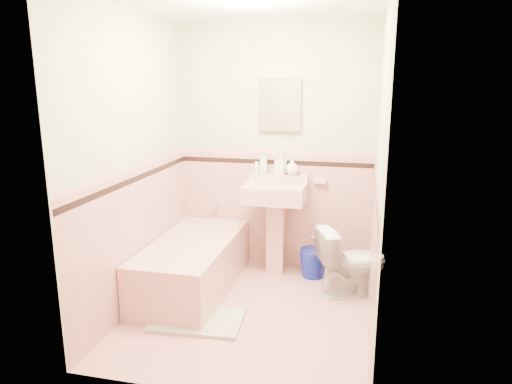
% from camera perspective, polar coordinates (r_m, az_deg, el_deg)
% --- Properties ---
extents(floor, '(2.20, 2.20, 0.00)m').
position_cam_1_polar(floor, '(4.09, -0.83, -14.59)').
color(floor, '#D5958B').
rests_on(floor, ground).
extents(ceiling, '(2.20, 2.20, 0.00)m').
position_cam_1_polar(ceiling, '(3.66, -0.97, 22.56)').
color(ceiling, white).
rests_on(ceiling, ground).
extents(wall_back, '(2.50, 0.00, 2.50)m').
position_cam_1_polar(wall_back, '(4.73, 2.37, 5.27)').
color(wall_back, '#F7E5C9').
rests_on(wall_back, ground).
extents(wall_front, '(2.50, 0.00, 2.50)m').
position_cam_1_polar(wall_front, '(2.64, -6.72, -1.32)').
color(wall_front, '#F7E5C9').
rests_on(wall_front, ground).
extents(wall_left, '(0.00, 2.50, 2.50)m').
position_cam_1_polar(wall_left, '(4.03, -14.85, 3.41)').
color(wall_left, '#F7E5C9').
rests_on(wall_left, ground).
extents(wall_right, '(0.00, 2.50, 2.50)m').
position_cam_1_polar(wall_right, '(3.56, 14.90, 2.15)').
color(wall_right, '#F7E5C9').
rests_on(wall_right, ground).
extents(wainscot_back, '(2.00, 0.00, 2.00)m').
position_cam_1_polar(wainscot_back, '(4.85, 2.27, -2.36)').
color(wainscot_back, '#D79A90').
rests_on(wainscot_back, ground).
extents(wainscot_front, '(2.00, 0.00, 2.00)m').
position_cam_1_polar(wainscot_front, '(2.89, -6.28, -13.85)').
color(wainscot_front, '#D79A90').
rests_on(wainscot_front, ground).
extents(wainscot_left, '(0.00, 2.20, 2.20)m').
position_cam_1_polar(wainscot_left, '(4.18, -14.17, -5.39)').
color(wainscot_left, '#D79A90').
rests_on(wainscot_left, ground).
extents(wainscot_right, '(0.00, 2.20, 2.20)m').
position_cam_1_polar(wainscot_right, '(3.74, 14.12, -7.65)').
color(wainscot_right, '#D79A90').
rests_on(wainscot_right, ground).
extents(accent_back, '(2.00, 0.00, 2.00)m').
position_cam_1_polar(accent_back, '(4.73, 2.31, 3.68)').
color(accent_back, black).
rests_on(accent_back, ground).
extents(accent_front, '(2.00, 0.00, 2.00)m').
position_cam_1_polar(accent_front, '(2.69, -6.52, -3.90)').
color(accent_front, black).
rests_on(accent_front, ground).
extents(accent_left, '(0.00, 2.20, 2.20)m').
position_cam_1_polar(accent_left, '(4.04, -14.51, 1.59)').
color(accent_left, black).
rests_on(accent_left, ground).
extents(accent_right, '(0.00, 2.20, 2.20)m').
position_cam_1_polar(accent_right, '(3.59, 14.49, 0.13)').
color(accent_right, black).
rests_on(accent_right, ground).
extents(cap_back, '(2.00, 0.00, 2.00)m').
position_cam_1_polar(cap_back, '(4.72, 2.32, 4.88)').
color(cap_back, '#D58D88').
rests_on(cap_back, ground).
extents(cap_front, '(2.00, 0.00, 2.00)m').
position_cam_1_polar(cap_front, '(2.67, -6.57, -1.85)').
color(cap_front, '#D58D88').
rests_on(cap_front, ground).
extents(cap_left, '(0.00, 2.20, 2.20)m').
position_cam_1_polar(cap_left, '(4.03, -14.59, 2.99)').
color(cap_left, '#D58D88').
rests_on(cap_left, ground).
extents(cap_right, '(0.00, 2.20, 2.20)m').
position_cam_1_polar(cap_right, '(3.57, 14.59, 1.70)').
color(cap_right, '#D58D88').
rests_on(cap_right, ground).
extents(bathtub, '(0.70, 1.50, 0.45)m').
position_cam_1_polar(bathtub, '(4.45, -7.78, -9.08)').
color(bathtub, '#CF988F').
rests_on(bathtub, floor).
extents(tub_faucet, '(0.04, 0.12, 0.04)m').
position_cam_1_polar(tub_faucet, '(4.96, -4.97, -1.69)').
color(tub_faucet, silver).
rests_on(tub_faucet, wall_back).
extents(sink, '(0.60, 0.49, 0.94)m').
position_cam_1_polar(sink, '(4.67, 2.32, -4.67)').
color(sink, '#CF988F').
rests_on(sink, floor).
extents(sink_faucet, '(0.02, 0.02, 0.10)m').
position_cam_1_polar(sink_faucet, '(4.68, 2.70, 1.44)').
color(sink_faucet, silver).
rests_on(sink_faucet, sink).
extents(medicine_cabinet, '(0.41, 0.04, 0.51)m').
position_cam_1_polar(medicine_cabinet, '(4.65, 2.97, 10.70)').
color(medicine_cabinet, white).
rests_on(medicine_cabinet, wall_back).
extents(soap_dish, '(0.12, 0.07, 0.04)m').
position_cam_1_polar(soap_dish, '(4.68, 7.90, 1.33)').
color(soap_dish, '#CF988F').
rests_on(soap_dish, wall_back).
extents(soap_bottle_left, '(0.11, 0.11, 0.23)m').
position_cam_1_polar(soap_bottle_left, '(4.71, 0.93, 3.64)').
color(soap_bottle_left, '#B2B2B2').
rests_on(soap_bottle_left, sink).
extents(soap_bottle_mid, '(0.12, 0.12, 0.21)m').
position_cam_1_polar(soap_bottle_mid, '(4.68, 3.05, 3.48)').
color(soap_bottle_mid, '#B2B2B2').
rests_on(soap_bottle_mid, sink).
extents(soap_bottle_right, '(0.16, 0.16, 0.17)m').
position_cam_1_polar(soap_bottle_right, '(4.67, 4.48, 3.15)').
color(soap_bottle_right, '#B2B2B2').
rests_on(soap_bottle_right, sink).
extents(tube, '(0.04, 0.04, 0.12)m').
position_cam_1_polar(tube, '(4.74, 0.08, 3.04)').
color(tube, white).
rests_on(tube, sink).
extents(toilet, '(0.71, 0.57, 0.64)m').
position_cam_1_polar(toilet, '(4.37, 11.70, -8.36)').
color(toilet, white).
rests_on(toilet, floor).
extents(bucket, '(0.29, 0.29, 0.28)m').
position_cam_1_polar(bucket, '(4.75, 7.04, -8.68)').
color(bucket, navy).
rests_on(bucket, floor).
extents(bath_mat, '(0.77, 0.54, 0.03)m').
position_cam_1_polar(bath_mat, '(3.97, -7.22, -15.34)').
color(bath_mat, gray).
rests_on(bath_mat, floor).
extents(shoe, '(0.17, 0.09, 0.06)m').
position_cam_1_polar(shoe, '(4.04, -6.48, -14.06)').
color(shoe, '#BF1E59').
rests_on(shoe, bath_mat).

